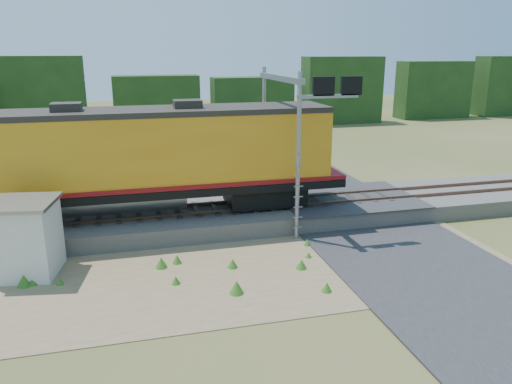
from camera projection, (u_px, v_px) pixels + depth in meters
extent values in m
plane|color=#475123|center=(243.00, 276.00, 18.87)|extent=(140.00, 140.00, 0.00)
cube|color=slate|center=(215.00, 217.00, 24.35)|extent=(70.00, 5.00, 0.80)
cube|color=brown|center=(217.00, 212.00, 23.54)|extent=(70.00, 0.10, 0.16)
cube|color=brown|center=(212.00, 203.00, 24.88)|extent=(70.00, 0.10, 0.16)
cube|color=#8C7754|center=(188.00, 276.00, 18.85)|extent=(26.00, 8.00, 0.03)
cube|color=#38383A|center=(348.00, 198.00, 25.91)|extent=(7.00, 5.20, 0.06)
cube|color=#38383A|center=(265.00, 153.00, 41.02)|extent=(7.00, 24.00, 0.08)
cube|color=#183914|center=(162.00, 98.00, 53.34)|extent=(36.00, 3.00, 6.50)
cube|color=#183914|center=(483.00, 93.00, 63.04)|extent=(50.00, 3.00, 6.00)
cube|color=black|center=(264.00, 193.00, 24.67)|extent=(3.73, 2.38, 0.93)
cube|color=black|center=(123.00, 190.00, 22.86)|extent=(20.74, 3.11, 0.37)
cylinder|color=gray|center=(124.00, 200.00, 23.00)|extent=(5.70, 1.24, 1.24)
cube|color=orange|center=(120.00, 151.00, 22.37)|extent=(19.18, 3.01, 3.21)
cube|color=maroon|center=(122.00, 183.00, 22.78)|extent=(20.74, 3.16, 0.19)
cube|color=#28231E|center=(117.00, 112.00, 21.89)|extent=(19.18, 3.06, 0.25)
cube|color=#28231E|center=(66.00, 108.00, 21.33)|extent=(1.24, 1.04, 0.47)
cube|color=#28231E|center=(188.00, 105.00, 22.57)|extent=(1.24, 1.04, 0.47)
cube|color=silver|center=(25.00, 240.00, 18.73)|extent=(2.55, 2.55, 2.78)
cube|color=gray|center=(20.00, 203.00, 18.33)|extent=(2.81, 2.81, 0.13)
cylinder|color=gray|center=(298.00, 159.00, 21.61)|extent=(0.19, 0.19, 7.41)
cylinder|color=gray|center=(264.00, 138.00, 26.82)|extent=(0.19, 0.19, 7.41)
cube|color=gray|center=(280.00, 78.00, 23.31)|extent=(0.26, 6.20, 0.26)
cube|color=gray|center=(328.00, 96.00, 21.19)|extent=(2.75, 0.16, 0.16)
cube|color=black|center=(324.00, 86.00, 21.02)|extent=(0.95, 0.16, 0.79)
cube|color=black|center=(351.00, 86.00, 21.33)|extent=(0.95, 0.16, 0.79)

